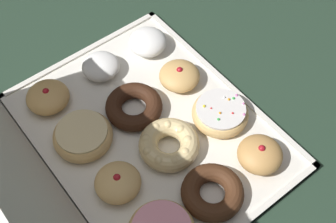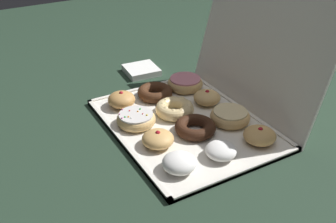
# 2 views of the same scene
# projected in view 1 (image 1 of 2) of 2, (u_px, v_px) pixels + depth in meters

# --- Properties ---
(ground_plane) EXTENTS (3.00, 3.00, 0.00)m
(ground_plane) POSITION_uv_depth(u_px,v_px,m) (151.00, 132.00, 0.95)
(ground_plane) COLOR #233828
(donut_box) EXTENTS (0.53, 0.41, 0.01)m
(donut_box) POSITION_uv_depth(u_px,v_px,m) (151.00, 131.00, 0.95)
(donut_box) COLOR silver
(donut_box) RESTS_ON ground
(box_lid_open) EXTENTS (0.53, 0.11, 0.40)m
(box_lid_open) POSITION_uv_depth(u_px,v_px,m) (9.00, 151.00, 0.70)
(box_lid_open) COLOR silver
(box_lid_open) RESTS_ON ground
(jelly_filled_donut_0) EXTENTS (0.09, 0.09, 0.05)m
(jelly_filled_donut_0) POSITION_uv_depth(u_px,v_px,m) (260.00, 154.00, 0.88)
(jelly_filled_donut_0) COLOR tan
(jelly_filled_donut_0) RESTS_ON donut_box
(sprinkle_donut_1) EXTENTS (0.12, 0.12, 0.04)m
(sprinkle_donut_1) POSITION_uv_depth(u_px,v_px,m) (220.00, 113.00, 0.94)
(sprinkle_donut_1) COLOR #E5B770
(sprinkle_donut_1) RESTS_ON donut_box
(jelly_filled_donut_2) EXTENTS (0.09, 0.09, 0.05)m
(jelly_filled_donut_2) POSITION_uv_depth(u_px,v_px,m) (179.00, 76.00, 1.00)
(jelly_filled_donut_2) COLOR tan
(jelly_filled_donut_2) RESTS_ON donut_box
(powdered_filled_donut_3) EXTENTS (0.09, 0.09, 0.04)m
(powdered_filled_donut_3) POSITION_uv_depth(u_px,v_px,m) (148.00, 42.00, 1.05)
(powdered_filled_donut_3) COLOR white
(powdered_filled_donut_3) RESTS_ON donut_box
(chocolate_cake_ring_donut_4) EXTENTS (0.12, 0.12, 0.03)m
(chocolate_cake_ring_donut_4) POSITION_uv_depth(u_px,v_px,m) (211.00, 193.00, 0.84)
(chocolate_cake_ring_donut_4) COLOR #472816
(chocolate_cake_ring_donut_4) RESTS_ON donut_box
(cruller_donut_5) EXTENTS (0.12, 0.12, 0.04)m
(cruller_donut_5) POSITION_uv_depth(u_px,v_px,m) (167.00, 145.00, 0.90)
(cruller_donut_5) COLOR #EACC8C
(cruller_donut_5) RESTS_ON donut_box
(chocolate_cake_ring_donut_6) EXTENTS (0.12, 0.12, 0.03)m
(chocolate_cake_ring_donut_6) POSITION_uv_depth(u_px,v_px,m) (134.00, 107.00, 0.95)
(chocolate_cake_ring_donut_6) COLOR #381E11
(chocolate_cake_ring_donut_6) RESTS_ON donut_box
(powdered_filled_donut_7) EXTENTS (0.08, 0.08, 0.04)m
(powdered_filled_donut_7) POSITION_uv_depth(u_px,v_px,m) (101.00, 66.00, 1.01)
(powdered_filled_donut_7) COLOR white
(powdered_filled_donut_7) RESTS_ON donut_box
(jelly_filled_donut_9) EXTENTS (0.09, 0.09, 0.05)m
(jelly_filled_donut_9) POSITION_uv_depth(u_px,v_px,m) (118.00, 182.00, 0.85)
(jelly_filled_donut_9) COLOR #E5B770
(jelly_filled_donut_9) RESTS_ON donut_box
(glazed_ring_donut_10) EXTENTS (0.12, 0.12, 0.04)m
(glazed_ring_donut_10) POSITION_uv_depth(u_px,v_px,m) (83.00, 136.00, 0.91)
(glazed_ring_donut_10) COLOR #E5B770
(glazed_ring_donut_10) RESTS_ON donut_box
(jelly_filled_donut_11) EXTENTS (0.09, 0.09, 0.05)m
(jelly_filled_donut_11) POSITION_uv_depth(u_px,v_px,m) (48.00, 97.00, 0.96)
(jelly_filled_donut_11) COLOR tan
(jelly_filled_donut_11) RESTS_ON donut_box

